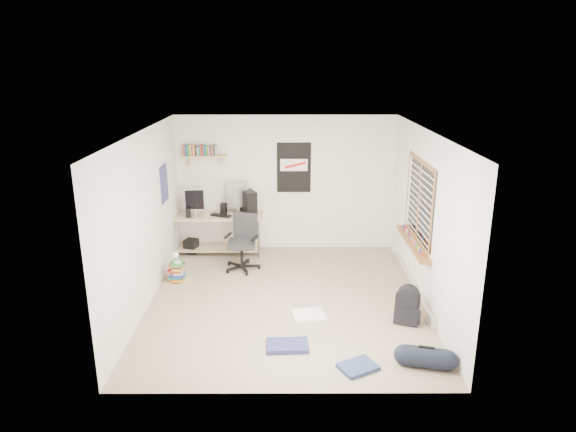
{
  "coord_description": "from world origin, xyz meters",
  "views": [
    {
      "loc": [
        0.02,
        -6.97,
        3.44
      ],
      "look_at": [
        0.04,
        0.44,
        1.18
      ],
      "focal_mm": 32.0,
      "sensor_mm": 36.0,
      "label": 1
    }
  ],
  "objects_px": {
    "desk": "(218,233)",
    "office_chair": "(241,242)",
    "duffel_bag": "(426,356)",
    "book_stack": "(177,272)",
    "backpack": "(407,309)"
  },
  "relations": [
    {
      "from": "desk",
      "to": "duffel_bag",
      "type": "bearing_deg",
      "value": -63.56
    },
    {
      "from": "backpack",
      "to": "duffel_bag",
      "type": "relative_size",
      "value": 0.86
    },
    {
      "from": "desk",
      "to": "backpack",
      "type": "bearing_deg",
      "value": -53.86
    },
    {
      "from": "backpack",
      "to": "book_stack",
      "type": "bearing_deg",
      "value": 179.32
    },
    {
      "from": "duffel_bag",
      "to": "book_stack",
      "type": "xyz_separation_m",
      "value": [
        -3.38,
        2.44,
        0.01
      ]
    },
    {
      "from": "backpack",
      "to": "office_chair",
      "type": "bearing_deg",
      "value": 163.32
    },
    {
      "from": "office_chair",
      "to": "book_stack",
      "type": "height_order",
      "value": "office_chair"
    },
    {
      "from": "desk",
      "to": "book_stack",
      "type": "relative_size",
      "value": 3.45
    },
    {
      "from": "desk",
      "to": "backpack",
      "type": "xyz_separation_m",
      "value": [
        2.9,
        -2.69,
        -0.16
      ]
    },
    {
      "from": "desk",
      "to": "office_chair",
      "type": "height_order",
      "value": "office_chair"
    },
    {
      "from": "office_chair",
      "to": "duffel_bag",
      "type": "relative_size",
      "value": 1.94
    },
    {
      "from": "duffel_bag",
      "to": "backpack",
      "type": "bearing_deg",
      "value": 103.04
    },
    {
      "from": "duffel_bag",
      "to": "office_chair",
      "type": "bearing_deg",
      "value": 143.0
    },
    {
      "from": "desk",
      "to": "office_chair",
      "type": "relative_size",
      "value": 1.74
    },
    {
      "from": "duffel_bag",
      "to": "book_stack",
      "type": "height_order",
      "value": "duffel_bag"
    }
  ]
}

